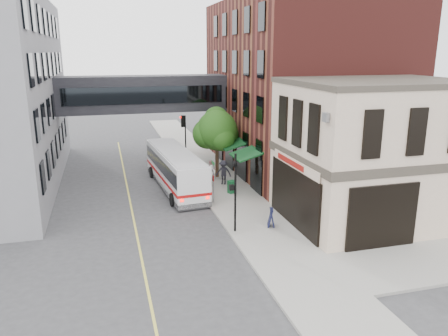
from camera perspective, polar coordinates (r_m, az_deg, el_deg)
ground at (r=23.19m, az=1.94°, el=-10.53°), size 120.00×120.00×0.00m
sidewalk_main at (r=36.33m, az=-1.61°, el=-0.83°), size 4.00×60.00×0.15m
corner_building at (r=27.36m, az=18.98°, el=1.99°), size 10.19×8.12×8.45m
brick_building at (r=38.67m, az=9.70°, el=10.35°), size 13.76×18.00×14.00m
skyway_bridge at (r=38.26m, az=-10.54°, el=9.53°), size 14.00×3.18×3.00m
traffic_signal_near at (r=23.99m, az=1.42°, el=-1.99°), size 0.44×0.22×4.60m
traffic_signal_far at (r=38.12m, az=-5.27°, el=4.90°), size 0.53×0.28×4.50m
street_sign_pole at (r=28.92m, az=-1.41°, el=-1.18°), size 0.08×0.75×3.00m
street_tree at (r=34.78m, az=-1.03°, el=4.94°), size 3.80×3.20×5.60m
lane_marking at (r=31.60m, az=-12.28°, el=-3.77°), size 0.12×40.00×0.01m
bus at (r=32.73m, az=-6.40°, el=0.01°), size 3.18×10.60×2.81m
pedestrian_a at (r=32.87m, az=-1.61°, el=-0.95°), size 0.67×0.54×1.60m
pedestrian_b at (r=34.26m, az=-1.67°, el=-0.30°), size 0.96×0.89×1.60m
pedestrian_c at (r=33.18m, az=-0.06°, el=-0.56°), size 1.39×1.17×1.87m
newspaper_box at (r=31.23m, az=0.97°, el=-2.48°), size 0.57×0.54×0.92m
sandwich_board at (r=25.53m, az=6.18°, el=-6.44°), size 0.56×0.70×1.09m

